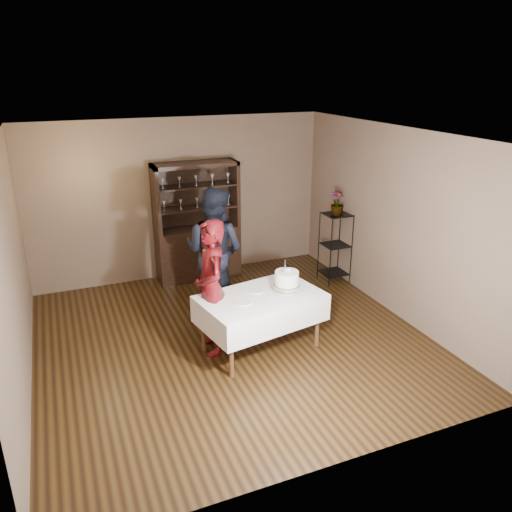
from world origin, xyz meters
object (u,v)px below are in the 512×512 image
Objects in this scene: woman at (211,288)px; cake at (287,280)px; cake_table at (261,308)px; potted_plant at (337,203)px; plant_etagere at (335,245)px; china_hutch at (198,241)px; man at (214,251)px.

woman is 3.77× the size of cake.
cake is (0.33, -0.06, 0.36)m from cake_table.
cake is at bearing -136.35° from potted_plant.
cake_table is 4.26× the size of potted_plant.
cake_table is (-2.01, -1.55, -0.07)m from plant_etagere.
woman is at bearing -102.08° from china_hutch.
plant_etagere is 2.35m from cake.
woman is 2.92m from potted_plant.
china_hutch is at bearing 171.05° from woman.
plant_etagere is 0.72× the size of cake_table.
plant_etagere is at bearing 120.54° from woman.
woman is 1.12m from man.
china_hutch is 2.46m from woman.
china_hutch reaches higher than plant_etagere.
china_hutch is 1.67× the size of plant_etagere.
potted_plant is (2.18, 0.26, 0.43)m from man.
plant_etagere is (2.08, -1.05, -0.01)m from china_hutch.
woman reaches higher than cake_table.
woman is 0.95m from cake.
cake is at bearing -10.32° from cake_table.
cake_table is 0.49m from cake.
plant_etagere is 2.58× the size of cake.
cake is (0.40, -2.66, 0.28)m from china_hutch.
plant_etagere is 2.93m from woman.
woman is (-0.51, -2.40, 0.21)m from china_hutch.
plant_etagere is 0.63× the size of man.
potted_plant is (2.05, -1.09, 0.72)m from china_hutch.
cake is at bearing 158.98° from man.
potted_plant is at bearing 37.42° from cake_table.
cake is (0.91, -0.27, 0.07)m from woman.
man is 4.08× the size of cake.
china_hutch is at bearing 153.17° from plant_etagere.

